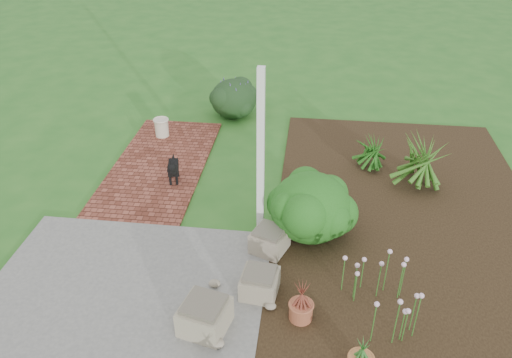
# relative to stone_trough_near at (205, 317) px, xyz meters

# --- Properties ---
(ground) EXTENTS (80.00, 80.00, 0.00)m
(ground) POSITION_rel_stone_trough_near_xyz_m (0.12, 1.82, -0.21)
(ground) COLOR #25611E
(ground) RESTS_ON ground
(concrete_patio) EXTENTS (3.50, 3.50, 0.04)m
(concrete_patio) POSITION_rel_stone_trough_near_xyz_m (-1.13, 0.07, -0.19)
(concrete_patio) COLOR #626260
(concrete_patio) RESTS_ON ground
(brick_path) EXTENTS (1.60, 3.50, 0.04)m
(brick_path) POSITION_rel_stone_trough_near_xyz_m (-1.58, 3.57, -0.19)
(brick_path) COLOR #59281C
(brick_path) RESTS_ON ground
(garden_bed) EXTENTS (4.00, 7.00, 0.03)m
(garden_bed) POSITION_rel_stone_trough_near_xyz_m (2.62, 2.32, -0.19)
(garden_bed) COLOR black
(garden_bed) RESTS_ON ground
(veranda_post) EXTENTS (0.10, 0.10, 2.50)m
(veranda_post) POSITION_rel_stone_trough_near_xyz_m (0.42, 1.92, 1.04)
(veranda_post) COLOR white
(veranda_post) RESTS_ON ground
(stone_trough_near) EXTENTS (0.61, 0.61, 0.34)m
(stone_trough_near) POSITION_rel_stone_trough_near_xyz_m (0.00, 0.00, 0.00)
(stone_trough_near) COLOR gray
(stone_trough_near) RESTS_ON concrete_patio
(stone_trough_mid) EXTENTS (0.49, 0.49, 0.29)m
(stone_trough_mid) POSITION_rel_stone_trough_near_xyz_m (0.56, 0.62, -0.02)
(stone_trough_mid) COLOR gray
(stone_trough_mid) RESTS_ON concrete_patio
(stone_trough_far) EXTENTS (0.58, 0.58, 0.30)m
(stone_trough_far) POSITION_rel_stone_trough_near_xyz_m (0.60, 1.47, -0.02)
(stone_trough_far) COLOR gray
(stone_trough_far) RESTS_ON concrete_patio
(black_dog) EXTENTS (0.23, 0.52, 0.45)m
(black_dog) POSITION_rel_stone_trough_near_xyz_m (-1.17, 3.01, 0.10)
(black_dog) COLOR black
(black_dog) RESTS_ON brick_path
(cream_ceramic_urn) EXTENTS (0.33, 0.33, 0.35)m
(cream_ceramic_urn) POSITION_rel_stone_trough_near_xyz_m (-1.84, 4.65, 0.01)
(cream_ceramic_urn) COLOR beige
(cream_ceramic_urn) RESTS_ON brick_path
(evergreen_shrub) EXTENTS (1.46, 1.46, 0.97)m
(evergreen_shrub) POSITION_rel_stone_trough_near_xyz_m (1.13, 1.91, 0.31)
(evergreen_shrub) COLOR #12360A
(evergreen_shrub) RESTS_ON garden_bed
(agapanthus_clump_back) EXTENTS (1.35, 1.35, 1.02)m
(agapanthus_clump_back) POSITION_rel_stone_trough_near_xyz_m (2.86, 3.46, 0.33)
(agapanthus_clump_back) COLOR #0D430F
(agapanthus_clump_back) RESTS_ON garden_bed
(agapanthus_clump_front) EXTENTS (0.92, 0.92, 0.70)m
(agapanthus_clump_front) POSITION_rel_stone_trough_near_xyz_m (2.13, 3.93, 0.17)
(agapanthus_clump_front) COLOR #0F3A0A
(agapanthus_clump_front) RESTS_ON garden_bed
(pink_flower_patch) EXTENTS (1.39, 1.39, 0.69)m
(pink_flower_patch) POSITION_rel_stone_trough_near_xyz_m (1.90, 0.40, 0.17)
(pink_flower_patch) COLOR #113D0F
(pink_flower_patch) RESTS_ON garden_bed
(terracotta_pot_bronze) EXTENTS (0.35, 0.35, 0.22)m
(terracotta_pot_bronze) POSITION_rel_stone_trough_near_xyz_m (1.08, 0.28, -0.07)
(terracotta_pot_bronze) COLOR #984F33
(terracotta_pot_bronze) RESTS_ON garden_bed
(purple_flowering_bush) EXTENTS (1.19, 1.19, 0.83)m
(purple_flowering_bush) POSITION_rel_stone_trough_near_xyz_m (-0.60, 5.83, 0.20)
(purple_flowering_bush) COLOR black
(purple_flowering_bush) RESTS_ON ground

